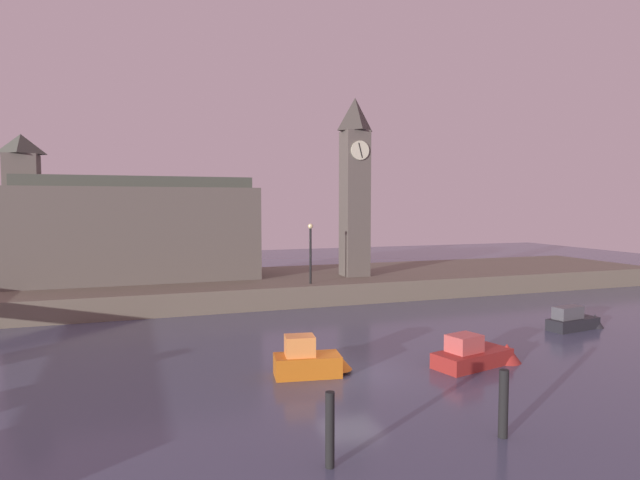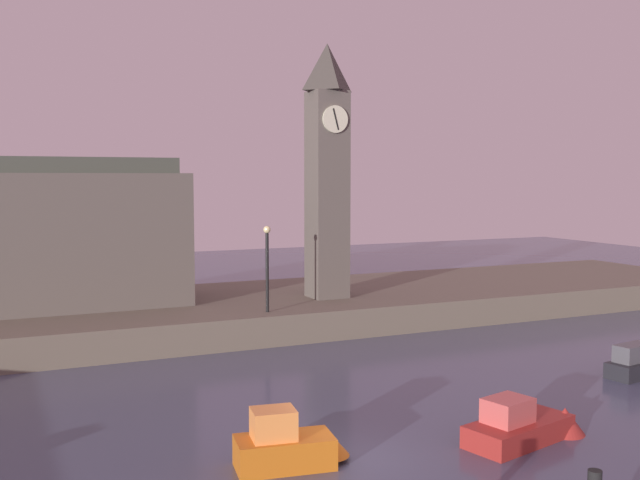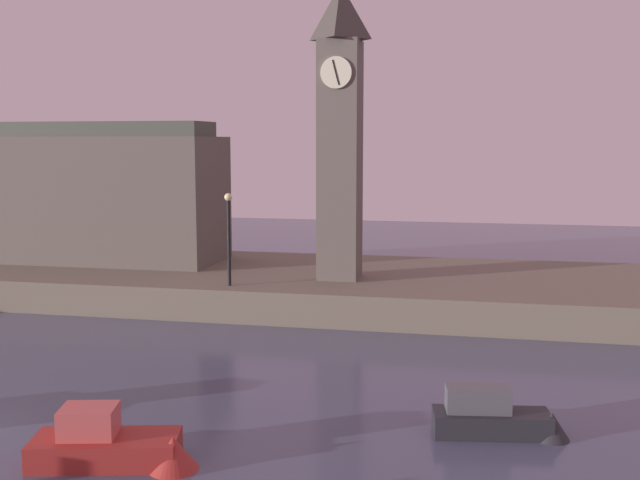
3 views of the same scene
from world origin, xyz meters
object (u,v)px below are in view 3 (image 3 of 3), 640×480
object	(u,v)px
clock_tower	(340,130)
parliament_hall	(61,192)
boat_barge_dark	(500,418)
boat_dinghy_red	(121,446)
streetlamp	(229,229)

from	to	relation	value
clock_tower	parliament_hall	size ratio (longest dim) A/B	0.80
parliament_hall	boat_barge_dark	distance (m)	30.26
boat_barge_dark	boat_dinghy_red	xyz separation A→B (m)	(-9.36, -4.02, -0.02)
boat_barge_dark	boat_dinghy_red	world-z (taller)	boat_dinghy_red
parliament_hall	streetlamp	size ratio (longest dim) A/B	4.07
streetlamp	boat_dinghy_red	size ratio (longest dim) A/B	0.92
parliament_hall	streetlamp	bearing A→B (deg)	-26.32
parliament_hall	clock_tower	bearing A→B (deg)	-10.24
parliament_hall	boat_dinghy_red	xyz separation A→B (m)	(14.49, -22.01, -4.79)
streetlamp	boat_barge_dark	size ratio (longest dim) A/B	1.10
clock_tower	boat_barge_dark	world-z (taller)	clock_tower
streetlamp	clock_tower	bearing A→B (deg)	32.28
boat_barge_dark	parliament_hall	bearing A→B (deg)	142.97
clock_tower	boat_dinghy_red	distance (m)	20.80
parliament_hall	boat_dinghy_red	distance (m)	26.79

